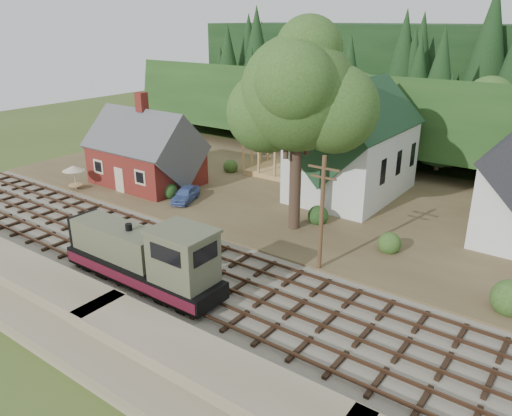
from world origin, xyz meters
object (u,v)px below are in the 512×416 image
Objects in this scene: locomotive at (146,258)px; patio_set at (74,169)px; car_blue at (185,194)px; car_green at (156,168)px.

locomotive is 21.35m from patio_set.
locomotive reaches higher than car_blue.
car_blue is 1.67× the size of patio_set.
locomotive reaches higher than car_green.
car_green is 1.62× the size of patio_set.
patio_set is (-10.98, -3.83, 1.34)m from car_blue.
patio_set is at bearing 178.99° from car_blue.
patio_set reaches higher than car_green.
car_blue is 1.03× the size of car_green.
car_green is (-17.02, 16.67, -1.13)m from locomotive.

